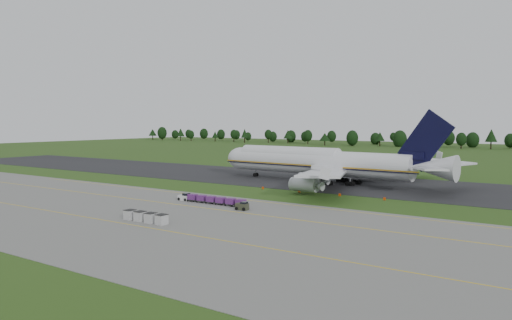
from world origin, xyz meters
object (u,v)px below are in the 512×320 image
Objects in this scene: aircraft at (321,162)px; baggage_train at (210,199)px; utility_cart at (242,207)px; edge_markers at (319,193)px; uld_row at (145,217)px.

aircraft is 43.24m from baggage_train.
aircraft reaches higher than utility_cart.
aircraft is 46.09m from utility_cart.
aircraft is at bearing 99.01° from utility_cart.
utility_cart reaches higher than edge_markers.
uld_row reaches higher than baggage_train.
aircraft reaches higher than uld_row.
aircraft is 2.22× the size of edge_markers.
baggage_train is at bearing 166.11° from utility_cart.
edge_markers is (8.78, 43.19, -0.59)m from uld_row.
aircraft is 4.09× the size of baggage_train.
baggage_train is (-2.29, -42.94, -4.55)m from aircraft.
aircraft reaches higher than edge_markers.
aircraft is at bearing 90.70° from uld_row.
uld_row is at bearing -110.15° from utility_cart.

